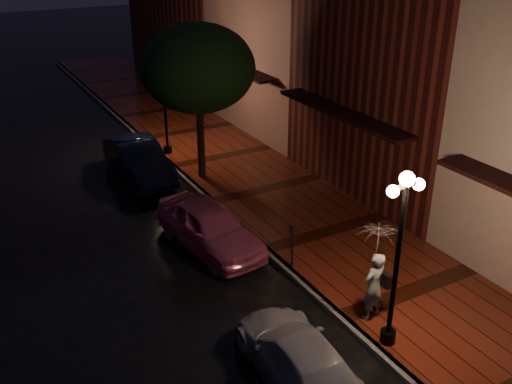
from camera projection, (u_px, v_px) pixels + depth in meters
ground at (267, 253)px, 17.17m from camera, size 120.00×120.00×0.00m
sidewalk at (328, 233)px, 18.14m from camera, size 4.50×60.00×0.15m
curb at (267, 251)px, 17.14m from camera, size 0.25×60.00×0.15m
storefront_mid at (415, 37)px, 19.52m from camera, size 5.00×8.00×11.00m
storefront_far at (289, 32)px, 26.26m from camera, size 5.00×8.00×9.00m
streetlamp_near at (398, 251)px, 12.27m from camera, size 0.96×0.36×4.31m
streetlamp_far at (164, 97)px, 23.34m from camera, size 0.96×0.36×4.31m
street_tree at (198, 71)px, 20.37m from camera, size 4.16×4.16×5.80m
pink_car at (210, 227)px, 17.19m from camera, size 2.28×4.44×1.45m
navy_car at (138, 159)px, 22.05m from camera, size 1.62×4.54×1.49m
silver_car at (299, 359)px, 12.13m from camera, size 2.02×4.24×1.19m
woman_with_umbrella at (377, 259)px, 13.42m from camera, size 1.06×1.08×2.56m
parking_meter at (293, 242)px, 15.91m from camera, size 0.13×0.10×1.32m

